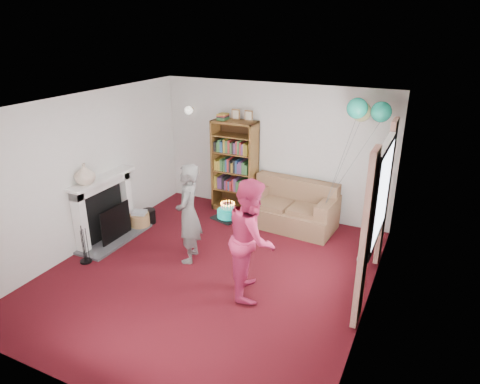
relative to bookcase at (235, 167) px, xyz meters
The scene contains 16 objects.
ground 2.56m from the bookcase, 73.03° to the right, with size 5.00×5.00×0.00m, color #33070B.
wall_back 0.82m from the bookcase, 16.65° to the left, with size 4.50×0.02×2.50m, color silver.
wall_left 2.80m from the bookcase, 124.11° to the right, with size 0.02×5.00×2.50m, color silver.
wall_right 3.77m from the bookcase, 37.83° to the right, with size 0.02×5.00×2.50m, color silver.
ceiling 2.90m from the bookcase, 73.03° to the right, with size 4.50×5.00×0.01m, color white.
fireplace 2.55m from the bookcase, 123.32° to the right, with size 0.55×1.80×1.12m.
window_bay 3.38m from the bookcase, 30.32° to the right, with size 0.14×2.02×2.20m.
wall_sconce 1.45m from the bookcase, behind, with size 0.16×0.23×0.16m.
bookcase is the anchor object (origin of this frame).
sofa 1.41m from the bookcase, 10.49° to the right, with size 1.58×0.84×0.84m.
wicker_basket 2.07m from the bookcase, 128.26° to the right, with size 0.35×0.35×0.32m.
person_striped 2.10m from the bookcase, 83.79° to the right, with size 0.57×0.38×1.57m, color black.
person_magenta 2.85m from the bookcase, 59.54° to the right, with size 0.80×0.63×1.65m, color #B5244E.
birthday_cake 2.73m from the bookcase, 66.02° to the right, with size 0.34×0.34×0.22m.
balloons 2.77m from the bookcase, ahead, with size 0.86×0.70×1.79m.
mantel_vase 2.86m from the bookcase, 120.06° to the right, with size 0.32×0.32×0.33m, color beige.
Camera 1 is at (2.78, -4.78, 3.49)m, focal length 32.00 mm.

